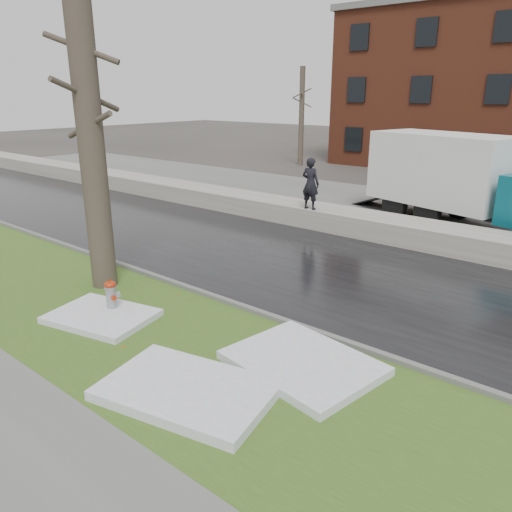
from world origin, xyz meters
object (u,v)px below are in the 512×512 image
Objects in this scene: fire_hydrant at (111,295)px; box_truck at (466,180)px; worker at (310,184)px; tree at (90,129)px.

fire_hydrant is 13.62m from box_truck.
fire_hydrant is at bearing 93.39° from worker.
tree is 8.61m from worker.
fire_hydrant is 9.30m from worker.
worker is (0.88, 8.25, -2.33)m from tree.
tree is at bearing 162.35° from fire_hydrant.
worker reaches higher than fire_hydrant.
box_truck is at bearing 67.16° from tree.
box_truck reaches higher than worker.
tree is 13.40m from box_truck.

